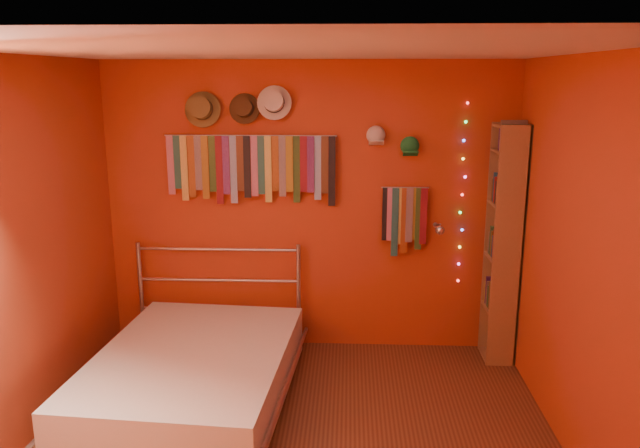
# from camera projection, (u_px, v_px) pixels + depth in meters

# --- Properties ---
(back_wall) EXTENTS (3.50, 0.02, 2.50)m
(back_wall) POSITION_uv_depth(u_px,v_px,m) (309.00, 209.00, 5.38)
(back_wall) COLOR #A6361A
(back_wall) RESTS_ON ground
(right_wall) EXTENTS (0.02, 3.50, 2.50)m
(right_wall) POSITION_uv_depth(u_px,v_px,m) (592.00, 274.00, 3.60)
(right_wall) COLOR #A6361A
(right_wall) RESTS_ON ground
(left_wall) EXTENTS (0.02, 3.50, 2.50)m
(left_wall) POSITION_uv_depth(u_px,v_px,m) (2.00, 266.00, 3.76)
(left_wall) COLOR #A6361A
(left_wall) RESTS_ON ground
(ceiling) EXTENTS (3.50, 3.50, 0.02)m
(ceiling) POSITION_uv_depth(u_px,v_px,m) (288.00, 50.00, 3.39)
(ceiling) COLOR white
(ceiling) RESTS_ON back_wall
(tie_rack) EXTENTS (1.45, 0.03, 0.59)m
(tie_rack) POSITION_uv_depth(u_px,v_px,m) (251.00, 165.00, 5.25)
(tie_rack) COLOR #B1B1B6
(tie_rack) RESTS_ON back_wall
(small_tie_rack) EXTENTS (0.40, 0.03, 0.60)m
(small_tie_rack) POSITION_uv_depth(u_px,v_px,m) (405.00, 216.00, 5.29)
(small_tie_rack) COLOR #B1B1B6
(small_tie_rack) RESTS_ON back_wall
(fedora_olive) EXTENTS (0.30, 0.16, 0.30)m
(fedora_olive) POSITION_uv_depth(u_px,v_px,m) (202.00, 109.00, 5.13)
(fedora_olive) COLOR brown
(fedora_olive) RESTS_ON back_wall
(fedora_brown) EXTENTS (0.25, 0.14, 0.25)m
(fedora_brown) POSITION_uv_depth(u_px,v_px,m) (244.00, 108.00, 5.11)
(fedora_brown) COLOR #432D18
(fedora_brown) RESTS_ON back_wall
(fedora_white) EXTENTS (0.29, 0.15, 0.28)m
(fedora_white) POSITION_uv_depth(u_px,v_px,m) (274.00, 102.00, 5.09)
(fedora_white) COLOR silver
(fedora_white) RESTS_ON back_wall
(cap_white) EXTENTS (0.17, 0.21, 0.17)m
(cap_white) POSITION_uv_depth(u_px,v_px,m) (376.00, 135.00, 5.15)
(cap_white) COLOR silver
(cap_white) RESTS_ON back_wall
(cap_green) EXTENTS (0.17, 0.21, 0.17)m
(cap_green) POSITION_uv_depth(u_px,v_px,m) (410.00, 146.00, 5.16)
(cap_green) COLOR #1B7D3A
(cap_green) RESTS_ON back_wall
(fairy_lights) EXTENTS (0.05, 0.02, 1.55)m
(fairy_lights) POSITION_uv_depth(u_px,v_px,m) (462.00, 195.00, 5.25)
(fairy_lights) COLOR #FF3333
(fairy_lights) RESTS_ON back_wall
(reading_lamp) EXTENTS (0.08, 0.33, 0.10)m
(reading_lamp) POSITION_uv_depth(u_px,v_px,m) (439.00, 229.00, 5.11)
(reading_lamp) COLOR #B1B1B6
(reading_lamp) RESTS_ON back_wall
(bookshelf) EXTENTS (0.25, 0.34, 2.00)m
(bookshelf) POSITION_uv_depth(u_px,v_px,m) (508.00, 243.00, 5.14)
(bookshelf) COLOR #8F6540
(bookshelf) RESTS_ON ground
(bed) EXTENTS (1.57, 2.02, 0.95)m
(bed) POSITION_uv_depth(u_px,v_px,m) (193.00, 375.00, 4.59)
(bed) COLOR #B1B1B6
(bed) RESTS_ON ground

